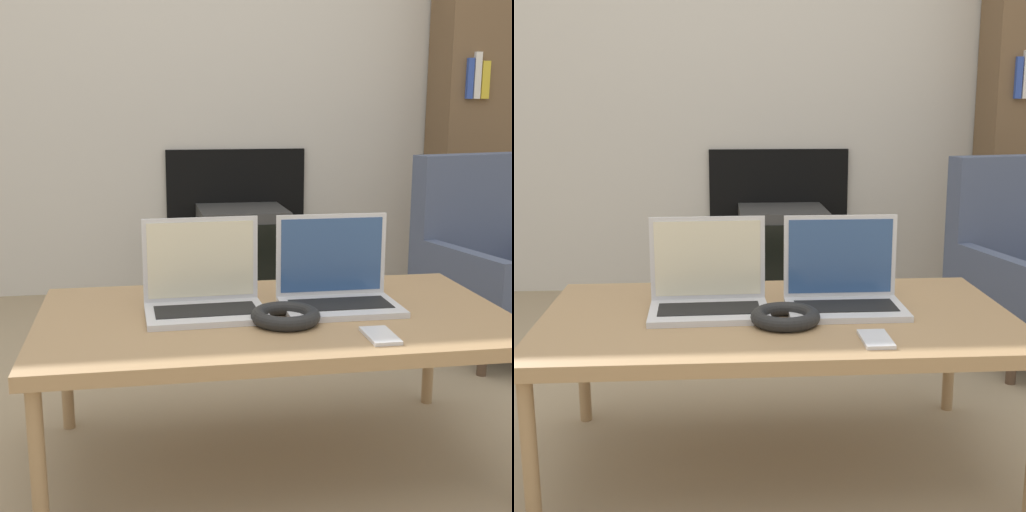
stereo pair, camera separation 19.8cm
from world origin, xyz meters
TOP-DOWN VIEW (x-y plane):
  - ground_plane at (0.00, 0.00)m, footprint 14.00×14.00m
  - wall_back at (0.00, 2.16)m, footprint 7.00×0.08m
  - table at (0.00, 0.20)m, footprint 1.24×0.72m
  - laptop_left at (-0.18, 0.24)m, footprint 0.32×0.22m
  - laptop_right at (0.18, 0.24)m, footprint 0.31×0.21m
  - headphones at (0.01, 0.11)m, footprint 0.18×0.18m
  - phone at (0.21, -0.04)m, footprint 0.07×0.13m
  - tv at (0.16, 1.90)m, footprint 0.43×0.42m

SIDE VIEW (x-z plane):
  - ground_plane at x=0.00m, z-range 0.00..0.00m
  - tv at x=0.16m, z-range 0.00..0.47m
  - table at x=0.00m, z-range 0.19..0.62m
  - phone at x=0.21m, z-range 0.43..0.44m
  - headphones at x=0.01m, z-range 0.43..0.47m
  - laptop_left at x=-0.18m, z-range 0.37..0.61m
  - laptop_right at x=0.18m, z-range 0.37..0.61m
  - wall_back at x=0.00m, z-range -0.01..2.59m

